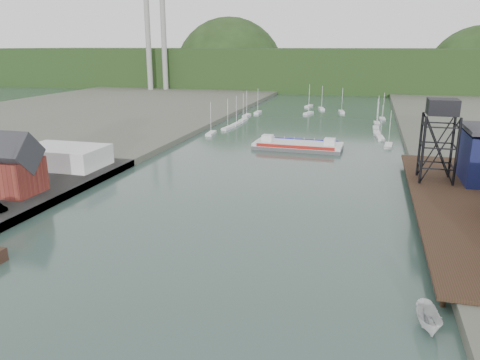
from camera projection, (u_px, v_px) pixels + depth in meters
The scene contains 10 objects.
ground at pixel (139, 323), 48.75m from camera, with size 600.00×600.00×0.00m, color #2C453D.
east_pier at pixel (455, 202), 80.44m from camera, with size 14.00×70.00×2.45m.
harbor_building at pixel (5, 169), 85.60m from camera, with size 12.20×8.20×8.90m.
white_shed at pixel (64, 156), 105.26m from camera, with size 18.00×12.00×4.50m, color silver.
lift_tower at pixel (442, 112), 89.19m from camera, with size 6.50×6.50×16.00m.
marina_sailboats at pixel (310, 121), 176.89m from camera, with size 57.71×92.65×0.90m.
smokestacks at pixel (156, 42), 282.92m from camera, with size 11.20×8.20×60.00m.
distant_hills at pixel (334, 72), 326.03m from camera, with size 500.00×120.00×80.00m.
chain_ferry at pixel (298, 145), 130.64m from camera, with size 24.59×10.63×3.50m.
motorboat at pixel (429, 319), 47.49m from camera, with size 2.15×5.71×2.20m, color silver.
Camera 1 is at (21.56, -38.35, 27.87)m, focal length 35.00 mm.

